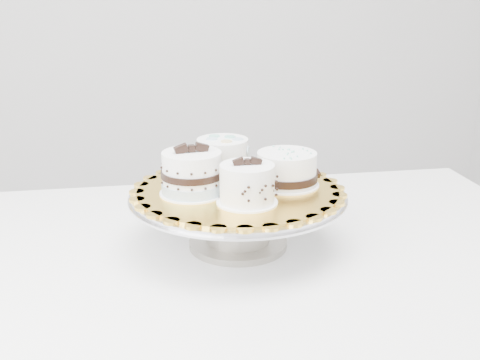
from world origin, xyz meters
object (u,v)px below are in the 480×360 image
object	(u,v)px
table	(253,284)
cake_stand	(238,209)
cake_banded	(192,175)
cake_dots	(223,157)
cake_board	(238,190)
cake_swirl	(247,185)
cake_ribbon	(287,170)

from	to	relation	value
table	cake_stand	size ratio (longest dim) A/B	3.28
cake_banded	cake_dots	world-z (taller)	cake_banded
cake_dots	cake_board	bearing A→B (deg)	-97.51
cake_stand	cake_swirl	size ratio (longest dim) A/B	3.80
table	cake_swirl	world-z (taller)	cake_swirl
cake_banded	cake_swirl	bearing A→B (deg)	-44.68
cake_swirl	cake_board	bearing A→B (deg)	92.21
cake_swirl	cake_ribbon	world-z (taller)	cake_swirl
cake_dots	cake_ribbon	xyz separation A→B (m)	(0.10, -0.09, -0.01)
table	cake_ribbon	bearing A→B (deg)	14.27
table	cake_dots	xyz separation A→B (m)	(-0.03, 0.10, 0.23)
cake_board	table	bearing A→B (deg)	-27.73
cake_ribbon	cake_dots	bearing A→B (deg)	137.40
cake_stand	cake_dots	bearing A→B (deg)	93.41
cake_ribbon	table	bearing A→B (deg)	-171.71
cake_board	cake_swirl	bearing A→B (deg)	-94.29
cake_stand	cake_swirl	world-z (taller)	cake_swirl
cake_stand	cake_ribbon	distance (m)	0.12
cake_banded	cake_dots	xyz separation A→B (m)	(0.08, 0.09, 0.00)
cake_swirl	cake_dots	distance (m)	0.16
cake_dots	cake_ribbon	world-z (taller)	cake_dots
cake_stand	cake_dots	xyz separation A→B (m)	(-0.01, 0.09, 0.08)
table	cake_swirl	size ratio (longest dim) A/B	12.46
cake_board	cake_banded	size ratio (longest dim) A/B	3.14
cake_stand	cake_board	distance (m)	0.04
table	cake_board	world-z (taller)	cake_board
cake_banded	cake_ribbon	distance (m)	0.18
cake_board	cake_banded	world-z (taller)	cake_banded
cake_board	cake_stand	bearing A→B (deg)	104.04
cake_banded	cake_dots	bearing A→B (deg)	46.69
cake_board	cake_swirl	world-z (taller)	cake_swirl
cake_board	cake_ribbon	world-z (taller)	cake_ribbon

